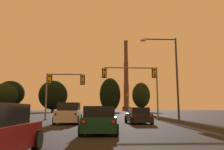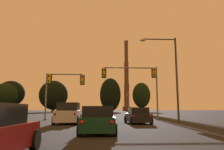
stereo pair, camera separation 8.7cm
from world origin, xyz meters
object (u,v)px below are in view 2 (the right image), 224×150
hatchback_center_lane_second (99,121)px  sedan_center_lane_front (98,117)px  traffic_light_overhead_right (138,79)px  street_lamp (170,69)px  smokestack (127,83)px  suv_left_lane_front (69,113)px  traffic_light_far_right (128,100)px  traffic_light_overhead_left (59,84)px  hatchback_right_lane_front (138,116)px

hatchback_center_lane_second → sedan_center_lane_front: 6.49m
traffic_light_overhead_right → street_lamp: bearing=-63.1°
street_lamp → smokestack: size_ratio=0.17×
smokestack → sedan_center_lane_front: bearing=-97.6°
smokestack → hatchback_center_lane_second: bearing=-97.2°
traffic_light_overhead_right → suv_left_lane_front: bearing=-141.8°
sedan_center_lane_front → traffic_light_overhead_right: traffic_light_overhead_right is taller
traffic_light_far_right → street_lamp: (0.19, -34.22, 1.61)m
sedan_center_lane_front → street_lamp: (7.25, 2.71, 4.64)m
suv_left_lane_front → traffic_light_overhead_right: 10.35m
street_lamp → traffic_light_overhead_right: bearing=116.9°
hatchback_center_lane_second → sedan_center_lane_front: bearing=92.8°
smokestack → suv_left_lane_front: bearing=-98.9°
hatchback_center_lane_second → suv_left_lane_front: suv_left_lane_front is taller
sedan_center_lane_front → street_lamp: bearing=19.0°
sedan_center_lane_front → traffic_light_overhead_right: bearing=55.9°
traffic_light_overhead_left → suv_left_lane_front: bearing=-71.1°
suv_left_lane_front → traffic_light_overhead_right: bearing=36.9°
traffic_light_overhead_right → traffic_light_overhead_left: bearing=178.0°
traffic_light_overhead_left → smokestack: size_ratio=0.11×
sedan_center_lane_front → traffic_light_overhead_right: size_ratio=0.68×
traffic_light_overhead_right → smokestack: bearing=84.0°
sedan_center_lane_front → traffic_light_far_right: 37.72m
traffic_light_overhead_left → street_lamp: 13.15m
hatchback_center_lane_second → smokestack: (17.93, 141.13, 19.27)m
hatchback_center_lane_second → suv_left_lane_front: size_ratio=0.84×
suv_left_lane_front → smokestack: bearing=79.8°
street_lamp → traffic_light_far_right: bearing=90.3°
sedan_center_lane_front → street_lamp: 9.02m
smokestack → street_lamp: bearing=-94.7°
sedan_center_lane_front → traffic_light_far_right: size_ratio=0.84×
street_lamp → smokestack: (10.83, 131.93, 14.63)m
hatchback_right_lane_front → traffic_light_overhead_left: 11.20m
hatchback_right_lane_front → traffic_light_overhead_right: (1.20, 6.15, 4.29)m
hatchback_center_lane_second → hatchback_right_lane_front: (3.45, 7.86, 0.00)m
street_lamp → smokestack: smokestack is taller
hatchback_right_lane_front → suv_left_lane_front: size_ratio=0.84×
hatchback_center_lane_second → street_lamp: size_ratio=0.48×
suv_left_lane_front → smokestack: 135.96m
traffic_light_overhead_left → hatchback_right_lane_front: bearing=-37.6°
traffic_light_overhead_left → smokestack: bearing=79.8°
smokestack → traffic_light_overhead_left: bearing=-100.2°
hatchback_center_lane_second → traffic_light_far_right: bearing=82.4°
traffic_light_far_right → traffic_light_overhead_right: size_ratio=0.81×
hatchback_center_lane_second → hatchback_right_lane_front: size_ratio=0.99×
hatchback_center_lane_second → traffic_light_far_right: traffic_light_far_right is taller
hatchback_center_lane_second → hatchback_right_lane_front: 8.59m
hatchback_right_lane_front → traffic_light_far_right: 35.85m
sedan_center_lane_front → traffic_light_far_right: traffic_light_far_right is taller
suv_left_lane_front → sedan_center_lane_front: bearing=-32.7°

